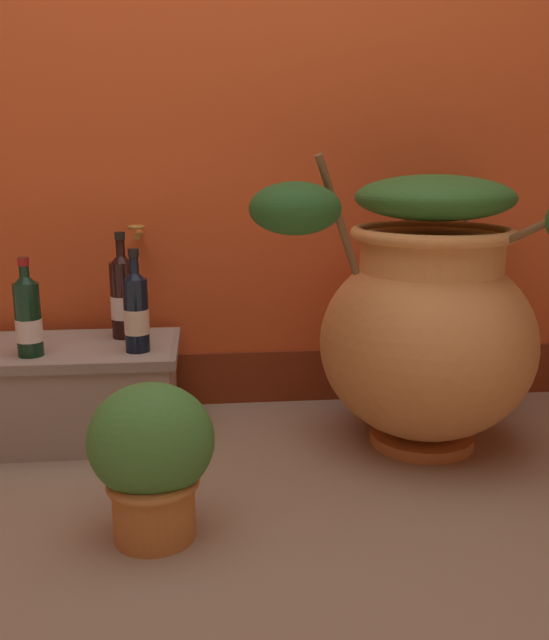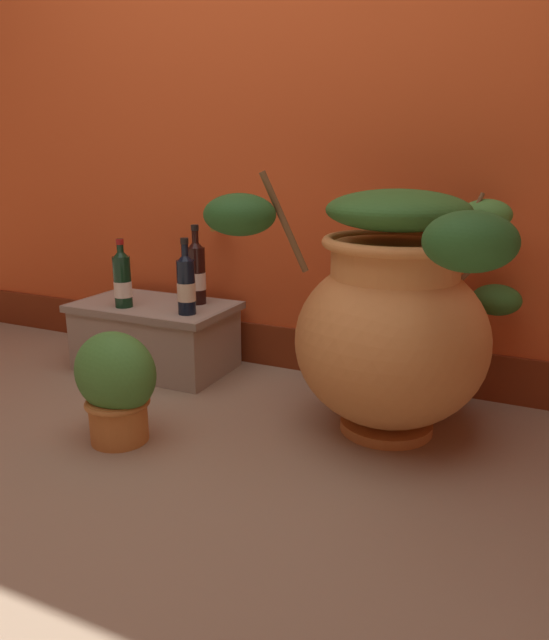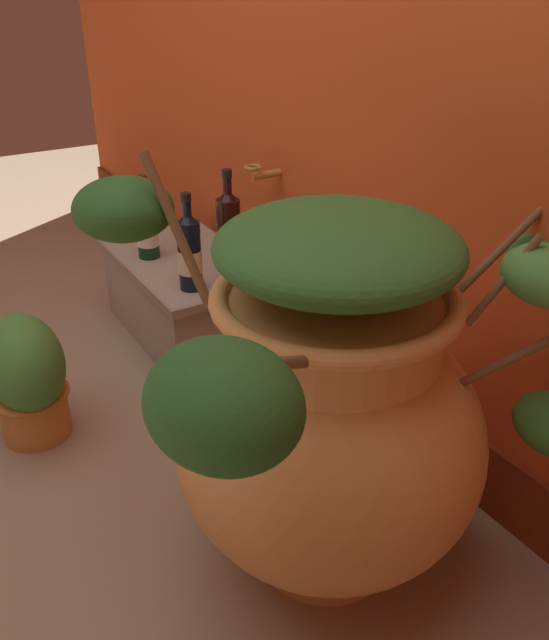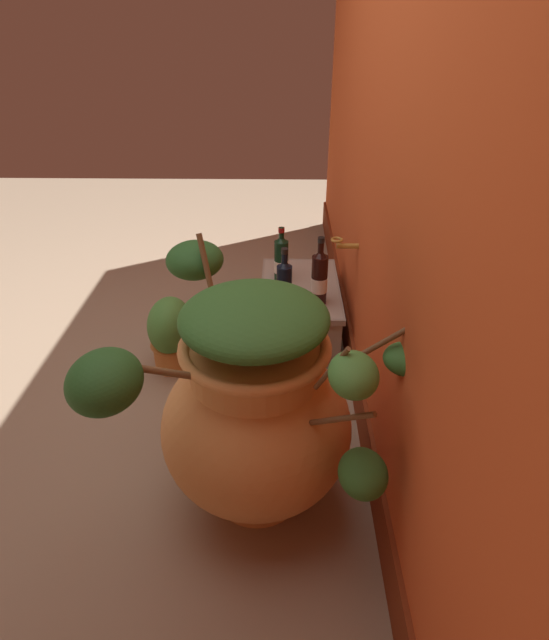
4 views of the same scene
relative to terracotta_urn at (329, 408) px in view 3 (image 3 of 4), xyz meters
The scene contains 6 objects.
terracotta_urn is the anchor object (origin of this frame).
stone_ledge 1.13m from the terracotta_urn, behind, with size 0.69×0.41×0.30m.
wine_bottle_left 0.96m from the terracotta_urn, 163.99° to the left, with size 0.08×0.08×0.34m.
wine_bottle_middle 0.87m from the terracotta_urn, behind, with size 0.07×0.07×0.31m.
wine_bottle_right 1.18m from the terracotta_urn, behind, with size 0.08×0.08×0.29m.
potted_shrub 0.93m from the terracotta_urn, 150.37° to the right, with size 0.29×0.21×0.38m.
Camera 3 is at (1.47, 0.01, 1.20)m, focal length 36.89 mm.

